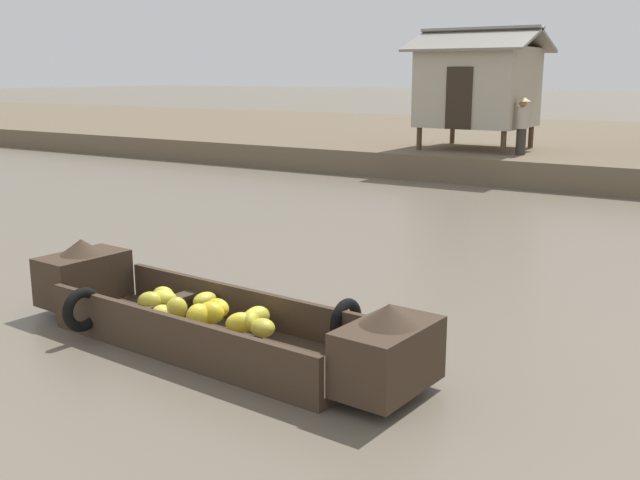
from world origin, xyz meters
name	(u,v)px	position (x,y,z in m)	size (l,w,h in m)	color
ground_plane	(401,260)	(0.00, 10.00, 0.00)	(300.00, 300.00, 0.00)	#665B4C
riverbank_strip	(627,147)	(0.00, 28.68, 0.37)	(160.00, 20.00, 0.74)	brown
banana_boat	(210,318)	(-0.02, 5.24, 0.33)	(5.33, 1.79, 0.94)	#3D2D21
stilt_house_left	(478,85)	(-3.16, 21.47, 2.69)	(3.77, 3.50, 3.67)	#4C3826
vendor_person	(522,122)	(-1.39, 20.40, 1.67)	(0.44, 0.44, 1.66)	#332D28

